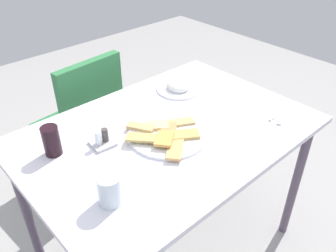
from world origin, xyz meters
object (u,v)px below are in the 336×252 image
Objects in this scene: dining_chair at (84,119)px; salad_plate_greens at (179,87)px; paper_napkin at (282,114)px; soda_can at (51,141)px; condiment_caddy at (102,140)px; drinking_glass at (109,190)px; spoon at (278,111)px; fork at (285,114)px; pide_platter at (167,134)px; dining_table at (168,145)px.

dining_chair is 3.99× the size of salad_plate_greens.
soda_can is at bearing 154.39° from paper_napkin.
soda_can is at bearing 155.19° from condiment_caddy.
drinking_glass reaches higher than spoon.
fork is at bearing -99.98° from spoon.
drinking_glass is 0.90m from spoon.
pide_platter is 1.82× the size of spoon.
condiment_caddy is (-0.55, -0.13, 0.00)m from salad_plate_greens.
salad_plate_greens is 0.56m from condiment_caddy.
spoon is (0.19, -0.47, -0.01)m from salad_plate_greens.
dining_table is 0.48m from drinking_glass.
drinking_glass is 0.57× the size of fork.
condiment_caddy is (-0.27, 0.10, 0.10)m from dining_table.
fork is (0.89, -0.09, -0.05)m from drinking_glass.
drinking_glass reaches higher than pide_platter.
drinking_glass is at bearing 166.36° from spoon.
salad_plate_greens is 1.18× the size of fork.
drinking_glass reaches higher than salad_plate_greens.
fork is at bearing -25.70° from pide_platter.
soda_can is at bearing -127.89° from dining_chair.
soda_can reaches higher than fork.
soda_can is at bearing -175.94° from salad_plate_greens.
soda_can is (-0.40, 0.21, 0.05)m from pide_platter.
paper_napkin reaches higher than dining_table.
dining_table is 10.20× the size of paper_napkin.
soda_can is (-0.72, -0.05, 0.04)m from salad_plate_greens.
pide_platter is 2.85× the size of paper_napkin.
salad_plate_greens is 0.54m from fork.
dining_chair is 0.79m from pide_platter.
condiment_caddy is at bearing 137.83° from fork.
paper_napkin is at bearing -25.61° from soda_can.
soda_can is 1.00m from spoon.
drinking_glass is (-0.39, -0.15, 0.04)m from pide_platter.
pide_platter is 2.84× the size of soda_can.
dining_chair is 7.36× the size of soda_can.
soda_can is at bearing 145.34° from spoon.
condiment_caddy is (0.17, -0.08, -0.04)m from soda_can.
pide_platter is 3.22× the size of drinking_glass.
spoon is at bearing -62.28° from dining_chair.
fork is (0.50, -0.98, 0.28)m from dining_chair.
dining_table is at bearing -22.11° from soda_can.
soda_can is at bearing 138.22° from fork.
fork is at bearing -30.35° from dining_table.
condiment_caddy reaches higher than salad_plate_greens.
soda_can reaches higher than salad_plate_greens.
pide_platter is at bearing 139.06° from fork.
fork is 0.83m from condiment_caddy.
fork is at bearing -90.00° from paper_napkin.
salad_plate_greens is (0.31, -0.48, 0.29)m from dining_chair.
pide_platter is (-0.03, -0.03, 0.09)m from dining_table.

